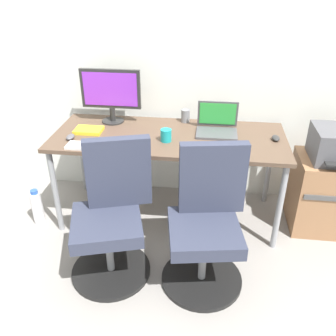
{
  "coord_description": "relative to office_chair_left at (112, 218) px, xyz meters",
  "views": [
    {
      "loc": [
        0.31,
        -2.5,
        1.86
      ],
      "look_at": [
        0.0,
        -0.05,
        0.48
      ],
      "focal_mm": 38.64,
      "sensor_mm": 36.0,
      "label": 1
    }
  ],
  "objects": [
    {
      "name": "keyboard_by_monitor",
      "position": [
        -0.23,
        0.38,
        0.32
      ],
      "size": [
        0.34,
        0.12,
        0.02
      ],
      "primitive_type": "cube",
      "color": "silver",
      "rests_on": "desk"
    },
    {
      "name": "mouse_by_monitor",
      "position": [
        1.09,
        0.67,
        0.33
      ],
      "size": [
        0.06,
        0.1,
        0.03
      ],
      "primitive_type": "ellipsoid",
      "color": "#2D2D2D",
      "rests_on": "desk"
    },
    {
      "name": "desktop_monitor",
      "position": [
        -0.2,
        0.88,
        0.56
      ],
      "size": [
        0.48,
        0.18,
        0.43
      ],
      "color": "#262626",
      "rests_on": "desk"
    },
    {
      "name": "office_chair_right",
      "position": [
        0.62,
        0.0,
        0.0
      ],
      "size": [
        0.54,
        0.54,
        0.94
      ],
      "color": "black",
      "rests_on": "ground"
    },
    {
      "name": "office_chair_left",
      "position": [
        0.0,
        0.0,
        0.0
      ],
      "size": [
        0.55,
        0.55,
        0.94
      ],
      "color": "black",
      "rests_on": "ground"
    },
    {
      "name": "notebook",
      "position": [
        -0.33,
        0.65,
        0.33
      ],
      "size": [
        0.21,
        0.15,
        0.03
      ],
      "primitive_type": "cube",
      "color": "yellow",
      "rests_on": "desk"
    },
    {
      "name": "coffee_mug",
      "position": [
        0.29,
        0.55,
        0.36
      ],
      "size": [
        0.08,
        0.08,
        0.09
      ],
      "primitive_type": "cylinder",
      "color": "teal",
      "rests_on": "desk"
    },
    {
      "name": "mouse_by_laptop",
      "position": [
        -0.42,
        0.5,
        0.33
      ],
      "size": [
        0.06,
        0.1,
        0.03
      ],
      "primitive_type": "ellipsoid",
      "color": "#515156",
      "rests_on": "desk"
    },
    {
      "name": "ground_plane",
      "position": [
        0.29,
        0.66,
        -0.42
      ],
      "size": [
        5.28,
        5.28,
        0.0
      ],
      "primitive_type": "plane",
      "color": "gray"
    },
    {
      "name": "side_cabinet",
      "position": [
        1.54,
        0.67,
        -0.12
      ],
      "size": [
        0.52,
        0.43,
        0.61
      ],
      "color": "#996B47",
      "rests_on": "ground"
    },
    {
      "name": "keyboard_by_laptop",
      "position": [
        0.66,
        0.38,
        0.32
      ],
      "size": [
        0.34,
        0.12,
        0.02
      ],
      "primitive_type": "cube",
      "color": "#515156",
      "rests_on": "desk"
    },
    {
      "name": "water_bottle_on_floor",
      "position": [
        -0.75,
        0.42,
        -0.28
      ],
      "size": [
        0.09,
        0.09,
        0.31
      ],
      "color": "white",
      "rests_on": "ground"
    },
    {
      "name": "desk",
      "position": [
        0.29,
        0.66,
        0.25
      ],
      "size": [
        1.77,
        0.72,
        0.74
      ],
      "color": "brown",
      "rests_on": "ground"
    },
    {
      "name": "open_laptop",
      "position": [
        0.65,
        0.77,
        0.37
      ],
      "size": [
        0.31,
        0.26,
        0.23
      ],
      "color": "#4C4C51",
      "rests_on": "desk"
    },
    {
      "name": "pen_cup",
      "position": [
        0.4,
        0.95,
        0.37
      ],
      "size": [
        0.07,
        0.07,
        0.1
      ],
      "primitive_type": "cylinder",
      "color": "slate",
      "rests_on": "desk"
    },
    {
      "name": "back_wall",
      "position": [
        0.29,
        1.1,
        0.88
      ],
      "size": [
        4.4,
        0.04,
        2.6
      ],
      "primitive_type": "cube",
      "color": "silver",
      "rests_on": "ground"
    }
  ]
}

